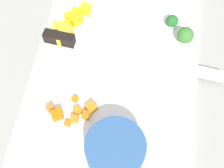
# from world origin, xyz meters

# --- Properties ---
(ground_plane) EXTENTS (4.00, 4.00, 0.00)m
(ground_plane) POSITION_xyz_m (0.00, 0.00, 0.00)
(ground_plane) COLOR #999891
(cutting_board) EXTENTS (0.51, 0.30, 0.01)m
(cutting_board) POSITION_xyz_m (0.00, 0.00, 0.01)
(cutting_board) COLOR white
(cutting_board) RESTS_ON ground_plane
(prep_bowl) EXTENTS (0.09, 0.09, 0.05)m
(prep_bowl) POSITION_xyz_m (0.12, 0.02, 0.04)
(prep_bowl) COLOR #2F578E
(prep_bowl) RESTS_ON cutting_board
(chef_knife) EXTENTS (0.06, 0.35, 0.02)m
(chef_knife) POSITION_xyz_m (-0.07, -0.04, 0.02)
(chef_knife) COLOR silver
(chef_knife) RESTS_ON cutting_board
(carrot_dice_0) EXTENTS (0.01, 0.01, 0.01)m
(carrot_dice_0) POSITION_xyz_m (0.07, -0.05, 0.02)
(carrot_dice_0) COLOR orange
(carrot_dice_0) RESTS_ON cutting_board
(carrot_dice_1) EXTENTS (0.01, 0.01, 0.01)m
(carrot_dice_1) POSITION_xyz_m (0.08, -0.06, 0.02)
(carrot_dice_1) COLOR orange
(carrot_dice_1) RESTS_ON cutting_board
(carrot_dice_2) EXTENTS (0.02, 0.02, 0.01)m
(carrot_dice_2) POSITION_xyz_m (0.06, -0.05, 0.02)
(carrot_dice_2) COLOR orange
(carrot_dice_2) RESTS_ON cutting_board
(carrot_dice_3) EXTENTS (0.01, 0.01, 0.01)m
(carrot_dice_3) POSITION_xyz_m (0.06, -0.03, 0.02)
(carrot_dice_3) COLOR orange
(carrot_dice_3) RESTS_ON cutting_board
(carrot_dice_4) EXTENTS (0.02, 0.02, 0.02)m
(carrot_dice_4) POSITION_xyz_m (0.07, -0.08, 0.02)
(carrot_dice_4) COLOR orange
(carrot_dice_4) RESTS_ON cutting_board
(carrot_dice_5) EXTENTS (0.01, 0.01, 0.01)m
(carrot_dice_5) POSITION_xyz_m (0.04, -0.06, 0.02)
(carrot_dice_5) COLOR orange
(carrot_dice_5) RESTS_ON cutting_board
(carrot_dice_6) EXTENTS (0.02, 0.02, 0.01)m
(carrot_dice_6) POSITION_xyz_m (0.06, -0.10, 0.02)
(carrot_dice_6) COLOR orange
(carrot_dice_6) RESTS_ON cutting_board
(carrot_dice_7) EXTENTS (0.02, 0.02, 0.01)m
(carrot_dice_7) POSITION_xyz_m (0.05, -0.03, 0.02)
(carrot_dice_7) COLOR orange
(carrot_dice_7) RESTS_ON cutting_board
(pepper_dice_0) EXTENTS (0.02, 0.03, 0.02)m
(pepper_dice_0) POSITION_xyz_m (-0.11, -0.12, 0.02)
(pepper_dice_0) COLOR yellow
(pepper_dice_0) RESTS_ON cutting_board
(pepper_dice_1) EXTENTS (0.02, 0.02, 0.01)m
(pepper_dice_1) POSITION_xyz_m (-0.12, -0.11, 0.02)
(pepper_dice_1) COLOR yellow
(pepper_dice_1) RESTS_ON cutting_board
(pepper_dice_2) EXTENTS (0.02, 0.02, 0.02)m
(pepper_dice_2) POSITION_xyz_m (-0.15, -0.10, 0.02)
(pepper_dice_2) COLOR yellow
(pepper_dice_2) RESTS_ON cutting_board
(pepper_dice_3) EXTENTS (0.03, 0.03, 0.02)m
(pepper_dice_3) POSITION_xyz_m (-0.13, -0.09, 0.02)
(pepper_dice_3) COLOR yellow
(pepper_dice_3) RESTS_ON cutting_board
(pepper_dice_4) EXTENTS (0.02, 0.02, 0.02)m
(pepper_dice_4) POSITION_xyz_m (-0.16, -0.08, 0.02)
(pepper_dice_4) COLOR yellow
(pepper_dice_4) RESTS_ON cutting_board
(pepper_dice_5) EXTENTS (0.03, 0.03, 0.02)m
(pepper_dice_5) POSITION_xyz_m (-0.08, -0.11, 0.02)
(pepper_dice_5) COLOR yellow
(pepper_dice_5) RESTS_ON cutting_board
(pepper_dice_6) EXTENTS (0.02, 0.01, 0.01)m
(pepper_dice_6) POSITION_xyz_m (-0.14, -0.11, 0.02)
(pepper_dice_6) COLOR yellow
(pepper_dice_6) RESTS_ON cutting_board
(pepper_dice_7) EXTENTS (0.03, 0.03, 0.02)m
(pepper_dice_7) POSITION_xyz_m (-0.10, -0.11, 0.02)
(pepper_dice_7) COLOR yellow
(pepper_dice_7) RESTS_ON cutting_board
(broccoli_floret_0) EXTENTS (0.03, 0.03, 0.04)m
(broccoli_floret_0) POSITION_xyz_m (-0.12, 0.12, 0.03)
(broccoli_floret_0) COLOR #94C355
(broccoli_floret_0) RESTS_ON cutting_board
(broccoli_floret_1) EXTENTS (0.02, 0.02, 0.03)m
(broccoli_floret_1) POSITION_xyz_m (-0.15, 0.10, 0.03)
(broccoli_floret_1) COLOR #8ABC58
(broccoli_floret_1) RESTS_ON cutting_board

